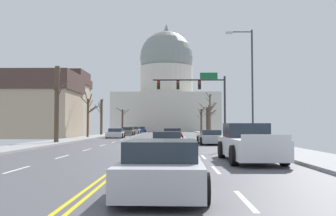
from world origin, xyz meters
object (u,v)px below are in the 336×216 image
at_px(sedan_near_00, 172,135).
at_px(sedan_near_02, 167,142).
at_px(sedan_near_04, 163,167).
at_px(sedan_oncoming_02, 135,130).
at_px(sedan_oncoming_01, 128,131).
at_px(sedan_near_01, 210,138).
at_px(sedan_oncoming_03, 141,130).
at_px(sedan_oncoming_00, 116,133).
at_px(signal_gantry, 199,91).
at_px(street_lamp_right, 249,77).
at_px(pedestrian_00, 246,132).
at_px(pickup_truck_near_03, 249,144).
at_px(bicycle_parked, 279,144).

distance_m(sedan_near_00, sedan_near_02, 12.91).
relative_size(sedan_near_04, sedan_oncoming_02, 1.03).
height_order(sedan_oncoming_01, sedan_oncoming_02, sedan_oncoming_02).
relative_size(sedan_near_01, sedan_oncoming_03, 0.98).
height_order(sedan_oncoming_00, sedan_oncoming_01, sedan_oncoming_01).
relative_size(signal_gantry, street_lamp_right, 0.89).
xyz_separation_m(sedan_near_04, pedestrian_00, (6.03, 20.44, 0.46)).
height_order(sedan_near_04, pedestrian_00, pedestrian_00).
bearing_deg(pedestrian_00, signal_gantry, 105.94).
bearing_deg(pickup_truck_near_03, signal_gantry, 91.17).
bearing_deg(sedan_near_00, sedan_oncoming_01, 107.63).
xyz_separation_m(sedan_oncoming_00, bicycle_parked, (13.07, -24.68, -0.07)).
relative_size(street_lamp_right, sedan_oncoming_01, 1.97).
bearing_deg(signal_gantry, sedan_oncoming_01, 118.43).
distance_m(sedan_near_01, bicycle_parked, 9.77).
distance_m(sedan_oncoming_00, sedan_oncoming_01, 12.62).
distance_m(sedan_oncoming_03, bicycle_parked, 62.05).
bearing_deg(sedan_near_01, sedan_oncoming_03, 101.25).
bearing_deg(pickup_truck_near_03, bicycle_parked, 60.22).
xyz_separation_m(sedan_near_02, bicycle_parked, (6.29, -2.02, -0.07)).
xyz_separation_m(signal_gantry, sedan_oncoming_03, (-9.99, 41.84, -4.72)).
bearing_deg(signal_gantry, sedan_near_01, -88.74).
height_order(street_lamp_right, sedan_oncoming_00, street_lamp_right).
height_order(sedan_near_00, sedan_near_02, sedan_near_00).
bearing_deg(sedan_oncoming_03, signal_gantry, -76.57).
xyz_separation_m(signal_gantry, pickup_truck_near_03, (0.48, -23.38, -4.56)).
distance_m(sedan_oncoming_00, pedestrian_00, 20.76).
bearing_deg(sedan_near_00, street_lamp_right, -49.72).
bearing_deg(sedan_near_00, bicycle_parked, -68.11).
xyz_separation_m(sedan_near_02, sedan_oncoming_02, (-6.98, 46.96, 0.04)).
bearing_deg(sedan_near_00, sedan_near_02, -91.29).
xyz_separation_m(sedan_near_02, sedan_oncoming_01, (-6.82, 35.28, 0.05)).
bearing_deg(pickup_truck_near_03, sedan_near_02, 119.07).
height_order(sedan_near_02, sedan_oncoming_01, sedan_oncoming_01).
distance_m(sedan_oncoming_00, sedan_oncoming_03, 35.97).
xyz_separation_m(street_lamp_right, sedan_oncoming_03, (-13.12, 52.84, -4.74)).
height_order(pickup_truck_near_03, sedan_oncoming_02, pickup_truck_near_03).
bearing_deg(sedan_oncoming_03, pickup_truck_near_03, -80.88).
xyz_separation_m(sedan_oncoming_02, pedestrian_00, (13.12, -40.53, 0.45)).
distance_m(sedan_near_02, sedan_oncoming_00, 23.66).
bearing_deg(sedan_oncoming_00, sedan_near_01, -56.44).
relative_size(sedan_near_00, sedan_oncoming_03, 1.08).
xyz_separation_m(sedan_near_00, sedan_oncoming_01, (-7.11, 22.38, 0.00)).
height_order(signal_gantry, sedan_near_04, signal_gantry).
height_order(sedan_near_01, sedan_near_02, sedan_near_01).
xyz_separation_m(street_lamp_right, pedestrian_00, (-0.17, 0.63, -4.28)).
bearing_deg(sedan_oncoming_03, sedan_near_04, -84.56).
relative_size(sedan_near_01, sedan_near_04, 0.95).
height_order(sedan_oncoming_02, pedestrian_00, pedestrian_00).
distance_m(sedan_near_01, pickup_truck_near_03, 13.92).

